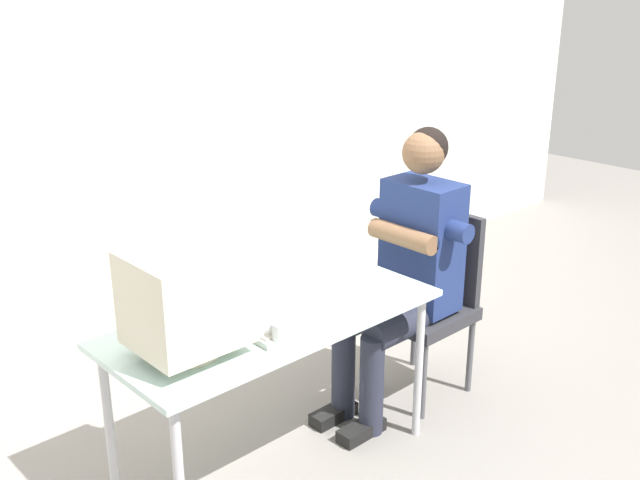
% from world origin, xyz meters
% --- Properties ---
extents(ground_plane, '(12.00, 12.00, 0.00)m').
position_xyz_m(ground_plane, '(0.00, 0.00, 0.00)').
color(ground_plane, gray).
extents(wall_back, '(8.00, 0.10, 3.00)m').
position_xyz_m(wall_back, '(0.30, 1.40, 1.50)').
color(wall_back, silver).
rests_on(wall_back, ground_plane).
extents(desk, '(1.35, 0.60, 0.71)m').
position_xyz_m(desk, '(0.00, 0.00, 0.65)').
color(desk, '#B7B7BC').
rests_on(desk, ground_plane).
extents(crt_monitor, '(0.38, 0.33, 0.39)m').
position_xyz_m(crt_monitor, '(-0.42, -0.05, 0.93)').
color(crt_monitor, beige).
rests_on(crt_monitor, desk).
extents(keyboard, '(0.18, 0.48, 0.03)m').
position_xyz_m(keyboard, '(-0.12, 0.02, 0.73)').
color(keyboard, silver).
rests_on(keyboard, desk).
extents(office_chair, '(0.42, 0.42, 0.90)m').
position_xyz_m(office_chair, '(0.98, 0.00, 0.50)').
color(office_chair, '#4C4C51').
rests_on(office_chair, ground_plane).
extents(person_seated, '(0.70, 0.55, 1.33)m').
position_xyz_m(person_seated, '(0.79, 0.00, 0.71)').
color(person_seated, navy).
rests_on(person_seated, ground_plane).
extents(potted_plant, '(0.60, 0.58, 0.76)m').
position_xyz_m(potted_plant, '(1.38, 0.46, 0.32)').
color(potted_plant, silver).
rests_on(potted_plant, ground_plane).
extents(desk_mug, '(0.08, 0.09, 0.09)m').
position_xyz_m(desk_mug, '(-0.13, -0.21, 0.76)').
color(desk_mug, white).
rests_on(desk_mug, desk).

